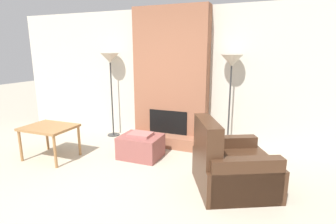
# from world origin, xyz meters

# --- Properties ---
(ground_plane) EXTENTS (24.00, 24.00, 0.00)m
(ground_plane) POSITION_xyz_m (0.00, 0.00, 0.00)
(ground_plane) COLOR #B2A893
(wall_back) EXTENTS (7.41, 0.06, 2.60)m
(wall_back) POSITION_xyz_m (0.00, 2.66, 1.30)
(wall_back) COLOR beige
(wall_back) RESTS_ON ground_plane
(fireplace) EXTENTS (1.46, 0.60, 2.60)m
(fireplace) POSITION_xyz_m (0.00, 2.45, 1.21)
(fireplace) COLOR #935B42
(fireplace) RESTS_ON ground_plane
(ottoman) EXTENTS (0.69, 0.56, 0.43)m
(ottoman) POSITION_xyz_m (-0.19, 1.53, 0.20)
(ottoman) COLOR #8C4C47
(ottoman) RESTS_ON ground_plane
(armchair) EXTENTS (1.28, 1.28, 0.94)m
(armchair) POSITION_xyz_m (1.37, 1.00, 0.29)
(armchair) COLOR #422819
(armchair) RESTS_ON ground_plane
(side_table) EXTENTS (0.81, 0.64, 0.57)m
(side_table) POSITION_xyz_m (-1.61, 0.94, 0.50)
(side_table) COLOR #9E7042
(side_table) RESTS_ON ground_plane
(floor_lamp_left) EXTENTS (0.38, 0.38, 1.75)m
(floor_lamp_left) POSITION_xyz_m (-1.31, 2.40, 1.55)
(floor_lamp_left) COLOR #333333
(floor_lamp_left) RESTS_ON ground_plane
(floor_lamp_right) EXTENTS (0.38, 0.38, 1.74)m
(floor_lamp_right) POSITION_xyz_m (1.15, 2.40, 1.54)
(floor_lamp_right) COLOR #333333
(floor_lamp_right) RESTS_ON ground_plane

